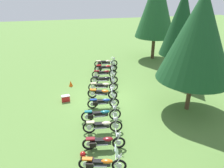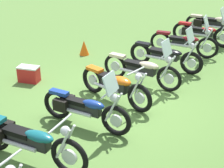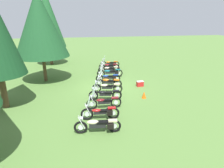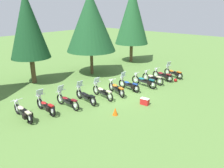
{
  "view_description": "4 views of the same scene",
  "coord_description": "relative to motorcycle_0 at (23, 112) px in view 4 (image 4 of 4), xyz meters",
  "views": [
    {
      "loc": [
        13.66,
        -2.49,
        7.58
      ],
      "look_at": [
        -0.35,
        0.67,
        0.94
      ],
      "focal_mm": 34.72,
      "sensor_mm": 36.0,
      "label": 1
    },
    {
      "loc": [
        7.05,
        2.66,
        4.08
      ],
      "look_at": [
        0.48,
        0.01,
        0.72
      ],
      "focal_mm": 56.38,
      "sensor_mm": 36.0,
      "label": 2
    },
    {
      "loc": [
        -15.09,
        2.2,
        5.54
      ],
      "look_at": [
        -1.78,
        -0.12,
        0.87
      ],
      "focal_mm": 31.86,
      "sensor_mm": 36.0,
      "label": 3
    },
    {
      "loc": [
        -12.04,
        -10.13,
        6.17
      ],
      "look_at": [
        -0.54,
        -0.14,
        0.93
      ],
      "focal_mm": 36.41,
      "sensor_mm": 36.0,
      "label": 4
    }
  ],
  "objects": [
    {
      "name": "motorcycle_2",
      "position": [
        2.67,
        -0.6,
        0.01
      ],
      "size": [
        0.77,
        2.23,
        1.36
      ],
      "rotation": [
        0.0,
        0.0,
        1.56
      ],
      "color": "black",
      "rests_on": "ground_plane"
    },
    {
      "name": "pine_tree_1",
      "position": [
        3.98,
        5.5,
        4.31
      ],
      "size": [
        3.17,
        3.17,
        7.41
      ],
      "color": "brown",
      "rests_on": "ground_plane"
    },
    {
      "name": "motorcycle_1",
      "position": [
        1.33,
        -0.27,
        0.0
      ],
      "size": [
        0.65,
        2.17,
        1.37
      ],
      "rotation": [
        0.0,
        0.0,
        1.49
      ],
      "color": "black",
      "rests_on": "ground_plane"
    },
    {
      "name": "motorcycle_6",
      "position": [
        7.77,
        -1.71,
        -0.0
      ],
      "size": [
        0.68,
        2.15,
        1.35
      ],
      "rotation": [
        0.0,
        0.0,
        1.47
      ],
      "color": "black",
      "rests_on": "ground_plane"
    },
    {
      "name": "motorcycle_4",
      "position": [
        5.31,
        -1.2,
        0.02
      ],
      "size": [
        0.74,
        2.29,
        1.36
      ],
      "rotation": [
        0.0,
        0.0,
        1.4
      ],
      "color": "black",
      "rests_on": "ground_plane"
    },
    {
      "name": "motorcycle_10",
      "position": [
        13.09,
        -2.75,
        -0.01
      ],
      "size": [
        0.88,
        2.1,
        1.35
      ],
      "rotation": [
        0.0,
        0.0,
        1.3
      ],
      "color": "black",
      "rests_on": "ground_plane"
    },
    {
      "name": "traffic_cone",
      "position": [
        3.83,
        -3.65,
        -0.21
      ],
      "size": [
        0.32,
        0.32,
        0.48
      ],
      "primitive_type": "cone",
      "color": "#EA590F",
      "rests_on": "ground_plane"
    },
    {
      "name": "motorcycle_0",
      "position": [
        0.0,
        0.0,
        0.0
      ],
      "size": [
        0.75,
        2.34,
        0.99
      ],
      "rotation": [
        0.0,
        0.0,
        1.48
      ],
      "color": "black",
      "rests_on": "ground_plane"
    },
    {
      "name": "picnic_cooler",
      "position": [
        6.28,
        -4.12,
        -0.23
      ],
      "size": [
        0.38,
        0.6,
        0.44
      ],
      "color": "red",
      "rests_on": "ground_plane"
    },
    {
      "name": "dropped_helmet",
      "position": [
        12.05,
        -3.48,
        -0.3
      ],
      "size": [
        0.29,
        0.29,
        0.29
      ],
      "primitive_type": "sphere",
      "color": "maroon",
      "rests_on": "ground_plane"
    },
    {
      "name": "ground_plane",
      "position": [
        6.52,
        -1.39,
        -0.45
      ],
      "size": [
        80.0,
        80.0,
        0.0
      ],
      "primitive_type": "plane",
      "color": "#547A38"
    },
    {
      "name": "motorcycle_9",
      "position": [
        11.72,
        -2.43,
        -0.01
      ],
      "size": [
        0.78,
        2.17,
        1.0
      ],
      "rotation": [
        0.0,
        0.0,
        1.42
      ],
      "color": "black",
      "rests_on": "ground_plane"
    },
    {
      "name": "motorcycle_7",
      "position": [
        9.24,
        -2.13,
        0.01
      ],
      "size": [
        0.67,
        2.43,
        1.02
      ],
      "rotation": [
        0.0,
        0.0,
        1.5
      ],
      "color": "black",
      "rests_on": "ground_plane"
    },
    {
      "name": "motorcycle_5",
      "position": [
        6.49,
        -1.5,
        -0.0
      ],
      "size": [
        0.92,
        2.11,
        1.0
      ],
      "rotation": [
        0.0,
        0.0,
        1.22
      ],
      "color": "black",
      "rests_on": "ground_plane"
    },
    {
      "name": "motorcycle_3",
      "position": [
        4.01,
        -0.88,
        -0.01
      ],
      "size": [
        0.68,
        2.29,
        1.35
      ],
      "rotation": [
        0.0,
        0.0,
        1.42
      ],
      "color": "black",
      "rests_on": "ground_plane"
    },
    {
      "name": "pine_tree_3",
      "position": [
        15.67,
        3.94,
        4.73
      ],
      "size": [
        3.74,
        3.74,
        8.28
      ],
      "color": "brown",
      "rests_on": "ground_plane"
    },
    {
      "name": "pine_tree_2",
      "position": [
        9.1,
        3.74,
        4.41
      ],
      "size": [
        4.52,
        4.52,
        7.51
      ],
      "color": "#4C3823",
      "rests_on": "ground_plane"
    },
    {
      "name": "motorcycle_8",
      "position": [
        10.39,
        -2.19,
        0.01
      ],
      "size": [
        0.66,
        2.22,
        1.02
      ],
      "rotation": [
        0.0,
        0.0,
        1.43
      ],
      "color": "black",
      "rests_on": "ground_plane"
    }
  ]
}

